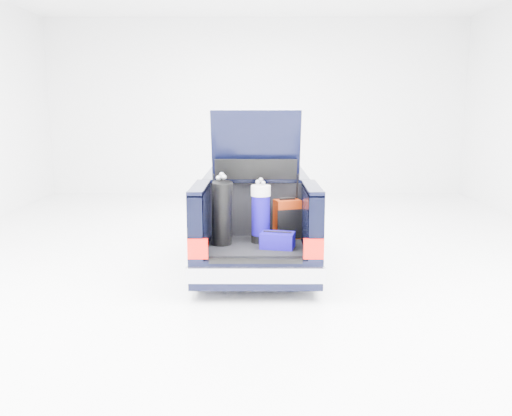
{
  "coord_description": "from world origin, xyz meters",
  "views": [
    {
      "loc": [
        0.02,
        -8.85,
        2.48
      ],
      "look_at": [
        0.0,
        -0.5,
        0.94
      ],
      "focal_mm": 38.0,
      "sensor_mm": 36.0,
      "label": 1
    }
  ],
  "objects_px": {
    "red_suitcase": "(287,219)",
    "car": "(256,217)",
    "blue_duffel": "(278,240)",
    "black_golf_bag": "(222,213)",
    "blue_golf_bag": "(261,213)"
  },
  "relations": [
    {
      "from": "car",
      "to": "blue_golf_bag",
      "type": "bearing_deg",
      "value": -87.22
    },
    {
      "from": "car",
      "to": "blue_duffel",
      "type": "distance_m",
      "value": 1.78
    },
    {
      "from": "blue_golf_bag",
      "to": "blue_duffel",
      "type": "bearing_deg",
      "value": -71.13
    },
    {
      "from": "car",
      "to": "blue_duffel",
      "type": "xyz_separation_m",
      "value": [
        0.3,
        -1.76,
        0.04
      ]
    },
    {
      "from": "red_suitcase",
      "to": "black_golf_bag",
      "type": "bearing_deg",
      "value": -173.94
    },
    {
      "from": "car",
      "to": "blue_duffel",
      "type": "height_order",
      "value": "car"
    },
    {
      "from": "car",
      "to": "black_golf_bag",
      "type": "xyz_separation_m",
      "value": [
        -0.47,
        -1.61,
        0.38
      ]
    },
    {
      "from": "red_suitcase",
      "to": "black_golf_bag",
      "type": "relative_size",
      "value": 0.59
    },
    {
      "from": "red_suitcase",
      "to": "car",
      "type": "bearing_deg",
      "value": 92.72
    },
    {
      "from": "blue_golf_bag",
      "to": "blue_duffel",
      "type": "relative_size",
      "value": 1.85
    },
    {
      "from": "car",
      "to": "red_suitcase",
      "type": "relative_size",
      "value": 7.7
    },
    {
      "from": "black_golf_bag",
      "to": "blue_duffel",
      "type": "height_order",
      "value": "black_golf_bag"
    },
    {
      "from": "red_suitcase",
      "to": "blue_duffel",
      "type": "bearing_deg",
      "value": -124.11
    },
    {
      "from": "car",
      "to": "red_suitcase",
      "type": "bearing_deg",
      "value": -69.02
    },
    {
      "from": "blue_duffel",
      "to": "black_golf_bag",
      "type": "bearing_deg",
      "value": -178.55
    }
  ]
}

